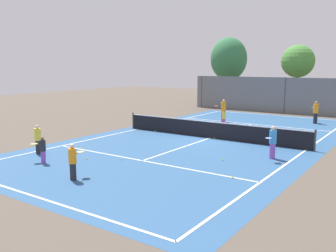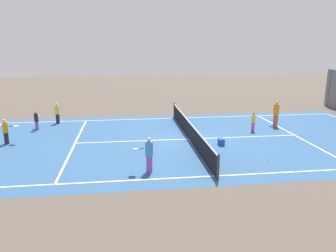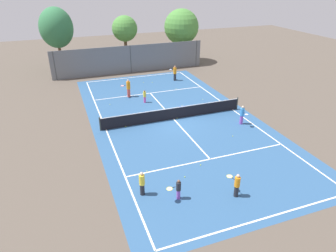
% 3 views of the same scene
% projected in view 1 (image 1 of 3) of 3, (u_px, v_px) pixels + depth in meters
% --- Properties ---
extents(ground_plane, '(80.00, 80.00, 0.00)m').
position_uv_depth(ground_plane, '(210.00, 138.00, 21.79)').
color(ground_plane, brown).
extents(court_surface, '(13.00, 25.00, 0.01)m').
position_uv_depth(court_surface, '(210.00, 138.00, 21.79)').
color(court_surface, '#2D5684').
rests_on(court_surface, ground_plane).
extents(tennis_net, '(11.90, 0.10, 1.10)m').
position_uv_depth(tennis_net, '(210.00, 130.00, 21.70)').
color(tennis_net, '#333833').
rests_on(tennis_net, ground_plane).
extents(perimeter_fence, '(18.00, 0.12, 3.20)m').
position_uv_depth(perimeter_fence, '(285.00, 95.00, 32.89)').
color(perimeter_fence, slate).
rests_on(perimeter_fence, ground_plane).
extents(tree_0, '(3.08, 3.08, 6.19)m').
position_uv_depth(tree_0, '(298.00, 62.00, 34.73)').
color(tree_0, brown).
rests_on(tree_0, ground_plane).
extents(tree_1, '(3.89, 4.23, 7.29)m').
position_uv_depth(tree_1, '(229.00, 59.00, 40.24)').
color(tree_1, brown).
rests_on(tree_1, ground_plane).
extents(player_0, '(0.25, 0.25, 1.19)m').
position_uv_depth(player_0, '(224.00, 118.00, 25.81)').
color(player_0, '#D14799').
rests_on(player_0, ground_plane).
extents(player_1, '(0.72, 0.89, 1.66)m').
position_uv_depth(player_1, '(316.00, 112.00, 27.12)').
color(player_1, '#232328').
rests_on(player_1, ground_plane).
extents(player_2, '(0.83, 0.37, 1.18)m').
position_uv_depth(player_2, '(42.00, 149.00, 16.09)').
color(player_2, purple).
rests_on(player_2, ground_plane).
extents(player_3, '(0.33, 0.89, 1.52)m').
position_uv_depth(player_3, '(273.00, 142.00, 16.88)').
color(player_3, purple).
rests_on(player_3, ground_plane).
extents(player_4, '(0.94, 0.42, 1.71)m').
position_uv_depth(player_4, '(223.00, 110.00, 27.93)').
color(player_4, '#E54C3F').
rests_on(player_4, ground_plane).
extents(player_5, '(0.30, 0.30, 1.43)m').
position_uv_depth(player_5, '(38.00, 139.00, 17.78)').
color(player_5, '#232328').
rests_on(player_5, ground_plane).
extents(player_6, '(0.51, 0.88, 1.38)m').
position_uv_depth(player_6, '(73.00, 161.00, 13.72)').
color(player_6, '#232328').
rests_on(player_6, ground_plane).
extents(ball_crate, '(0.41, 0.29, 0.43)m').
position_uv_depth(ball_crate, '(242.00, 134.00, 22.20)').
color(ball_crate, blue).
rests_on(ball_crate, ground_plane).
extents(tennis_ball_0, '(0.07, 0.07, 0.07)m').
position_uv_depth(tennis_ball_0, '(292.00, 127.00, 25.57)').
color(tennis_ball_0, '#CCE533').
rests_on(tennis_ball_0, ground_plane).
extents(tennis_ball_1, '(0.07, 0.07, 0.07)m').
position_uv_depth(tennis_ball_1, '(81.00, 148.00, 18.99)').
color(tennis_ball_1, '#CCE533').
rests_on(tennis_ball_1, ground_plane).
extents(tennis_ball_2, '(0.07, 0.07, 0.07)m').
position_uv_depth(tennis_ball_2, '(190.00, 121.00, 28.09)').
color(tennis_ball_2, '#CCE533').
rests_on(tennis_ball_2, ground_plane).
extents(tennis_ball_3, '(0.07, 0.07, 0.07)m').
position_uv_depth(tennis_ball_3, '(281.00, 120.00, 28.79)').
color(tennis_ball_3, '#CCE533').
rests_on(tennis_ball_3, ground_plane).
extents(tennis_ball_4, '(0.07, 0.07, 0.07)m').
position_uv_depth(tennis_ball_4, '(182.00, 130.00, 24.17)').
color(tennis_ball_4, '#CCE533').
rests_on(tennis_ball_4, ground_plane).
extents(tennis_ball_5, '(0.07, 0.07, 0.07)m').
position_uv_depth(tennis_ball_5, '(87.00, 159.00, 16.87)').
color(tennis_ball_5, '#CCE533').
rests_on(tennis_ball_5, ground_plane).
extents(tennis_ball_6, '(0.07, 0.07, 0.07)m').
position_uv_depth(tennis_ball_6, '(233.00, 177.00, 14.03)').
color(tennis_ball_6, '#CCE533').
rests_on(tennis_ball_6, ground_plane).
extents(tennis_ball_7, '(0.07, 0.07, 0.07)m').
position_uv_depth(tennis_ball_7, '(227.00, 131.00, 23.96)').
color(tennis_ball_7, '#CCE533').
rests_on(tennis_ball_7, ground_plane).
extents(tennis_ball_8, '(0.07, 0.07, 0.07)m').
position_uv_depth(tennis_ball_8, '(223.00, 160.00, 16.66)').
color(tennis_ball_8, '#CCE533').
rests_on(tennis_ball_8, ground_plane).
extents(tennis_ball_9, '(0.07, 0.07, 0.07)m').
position_uv_depth(tennis_ball_9, '(122.00, 159.00, 16.73)').
color(tennis_ball_9, '#CCE533').
rests_on(tennis_ball_9, ground_plane).
extents(tennis_ball_10, '(0.07, 0.07, 0.07)m').
position_uv_depth(tennis_ball_10, '(295.00, 137.00, 21.89)').
color(tennis_ball_10, '#CCE533').
rests_on(tennis_ball_10, ground_plane).
extents(tennis_ball_11, '(0.07, 0.07, 0.07)m').
position_uv_depth(tennis_ball_11, '(155.00, 131.00, 23.96)').
color(tennis_ball_11, '#CCE533').
rests_on(tennis_ball_11, ground_plane).
extents(tennis_ball_12, '(0.07, 0.07, 0.07)m').
position_uv_depth(tennis_ball_12, '(271.00, 119.00, 29.55)').
color(tennis_ball_12, '#CCE533').
rests_on(tennis_ball_12, ground_plane).
extents(tennis_ball_13, '(0.07, 0.07, 0.07)m').
position_uv_depth(tennis_ball_13, '(214.00, 138.00, 21.60)').
color(tennis_ball_13, '#CCE533').
rests_on(tennis_ball_13, ground_plane).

